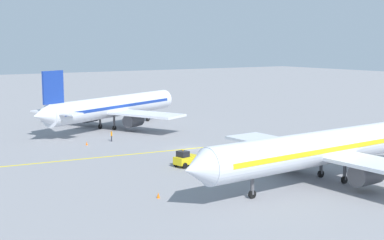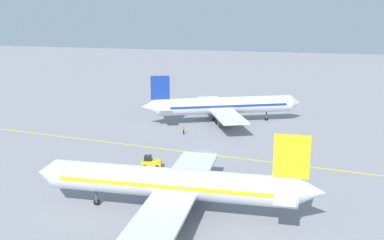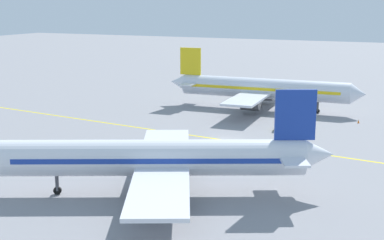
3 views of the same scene
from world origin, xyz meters
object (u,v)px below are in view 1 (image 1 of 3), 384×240
object	(u,v)px
ground_crew_worker	(112,135)
baggage_tug_white	(186,159)
traffic_cone_near_nose	(87,143)
traffic_cone_mid_apron	(158,195)
airplane_adjacent_stand	(324,148)
airplane_at_gate	(113,107)

from	to	relation	value
ground_crew_worker	baggage_tug_white	bearing A→B (deg)	1.64
ground_crew_worker	traffic_cone_near_nose	size ratio (longest dim) A/B	3.05
baggage_tug_white	traffic_cone_mid_apron	distance (m)	13.56
traffic_cone_near_nose	traffic_cone_mid_apron	bearing A→B (deg)	-8.53
baggage_tug_white	ground_crew_worker	xyz separation A→B (m)	(-20.14, -0.58, 0.01)
traffic_cone_near_nose	airplane_adjacent_stand	bearing A→B (deg)	21.42
airplane_at_gate	traffic_cone_near_nose	xyz separation A→B (m)	(12.44, -9.84, -3.43)
ground_crew_worker	traffic_cone_mid_apron	world-z (taller)	ground_crew_worker
airplane_at_gate	traffic_cone_near_nose	bearing A→B (deg)	-38.35
traffic_cone_near_nose	traffic_cone_mid_apron	size ratio (longest dim) A/B	1.00
ground_crew_worker	airplane_adjacent_stand	bearing A→B (deg)	14.36
airplane_at_gate	ground_crew_worker	xyz separation A→B (m)	(11.54, -5.50, -2.80)
airplane_adjacent_stand	traffic_cone_near_nose	size ratio (longest dim) A/B	64.58
airplane_at_gate	ground_crew_worker	bearing A→B (deg)	-25.50
airplane_at_gate	ground_crew_worker	world-z (taller)	airplane_at_gate
airplane_at_gate	airplane_adjacent_stand	bearing A→B (deg)	4.13
traffic_cone_mid_apron	airplane_at_gate	bearing A→B (deg)	161.12
baggage_tug_white	airplane_at_gate	bearing A→B (deg)	171.16
airplane_adjacent_stand	traffic_cone_near_nose	xyz separation A→B (m)	(-33.55, -13.16, -3.43)
airplane_at_gate	baggage_tug_white	world-z (taller)	airplane_at_gate
baggage_tug_white	traffic_cone_near_nose	world-z (taller)	baggage_tug_white
airplane_at_gate	traffic_cone_mid_apron	size ratio (longest dim) A/B	60.89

